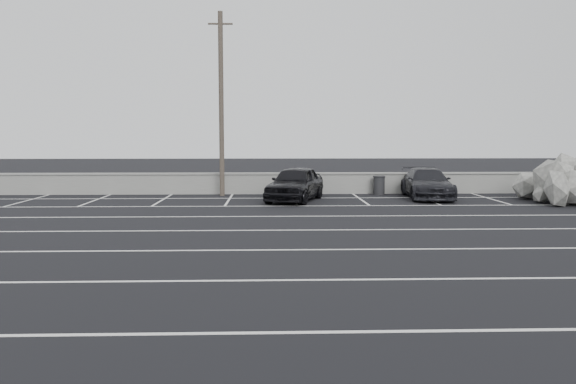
{
  "coord_description": "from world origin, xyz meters",
  "views": [
    {
      "loc": [
        -0.11,
        -13.92,
        2.85
      ],
      "look_at": [
        0.47,
        4.77,
        1.0
      ],
      "focal_mm": 35.0,
      "sensor_mm": 36.0,
      "label": 1
    }
  ],
  "objects_px": {
    "trash_bin": "(379,185)",
    "car_left": "(295,183)",
    "utility_pole": "(221,104)",
    "car_right": "(427,183)"
  },
  "relations": [
    {
      "from": "trash_bin",
      "to": "car_left",
      "type": "bearing_deg",
      "value": -149.71
    },
    {
      "from": "car_left",
      "to": "utility_pole",
      "type": "distance_m",
      "value": 5.5
    },
    {
      "from": "utility_pole",
      "to": "trash_bin",
      "type": "height_order",
      "value": "utility_pole"
    },
    {
      "from": "utility_pole",
      "to": "trash_bin",
      "type": "xyz_separation_m",
      "value": [
        7.69,
        0.22,
        -3.94
      ]
    },
    {
      "from": "car_right",
      "to": "trash_bin",
      "type": "xyz_separation_m",
      "value": [
        -1.93,
        1.59,
        -0.22
      ]
    },
    {
      "from": "car_left",
      "to": "trash_bin",
      "type": "xyz_separation_m",
      "value": [
        4.25,
        2.48,
        -0.3
      ]
    },
    {
      "from": "trash_bin",
      "to": "utility_pole",
      "type": "bearing_deg",
      "value": -178.39
    },
    {
      "from": "car_left",
      "to": "car_right",
      "type": "bearing_deg",
      "value": 26.59
    },
    {
      "from": "car_right",
      "to": "utility_pole",
      "type": "distance_m",
      "value": 10.4
    },
    {
      "from": "car_right",
      "to": "utility_pole",
      "type": "bearing_deg",
      "value": 176.67
    }
  ]
}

